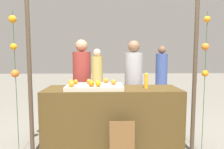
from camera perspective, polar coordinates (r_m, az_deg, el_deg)
ground_plane at (r=3.42m, az=0.09°, el=-18.39°), size 24.00×24.00×0.00m
stall_counter at (r=3.27m, az=0.09°, el=-11.40°), size 2.09×0.71×0.87m
orange_tray at (r=3.14m, az=-4.83°, el=-3.43°), size 0.86×0.57×0.06m
orange_0 at (r=3.12m, az=-4.08°, el=-2.22°), size 0.08×0.08×0.08m
orange_1 at (r=3.33m, az=-1.70°, el=-1.69°), size 0.08×0.08×0.08m
orange_2 at (r=3.21m, az=-6.47°, el=-1.96°), size 0.08×0.08×0.08m
orange_3 at (r=3.16m, az=-11.50°, el=-2.17°), size 0.08×0.08×0.08m
orange_4 at (r=2.96m, az=-5.82°, el=-2.53°), size 0.09×0.09×0.09m
orange_5 at (r=2.95m, az=-3.92°, el=-2.66°), size 0.08×0.08×0.08m
orange_6 at (r=3.12m, az=0.45°, el=-2.16°), size 0.08×0.08×0.08m
orange_7 at (r=3.24m, az=-10.24°, el=-2.01°), size 0.07×0.07×0.07m
orange_8 at (r=2.96m, az=-11.36°, el=-2.63°), size 0.08×0.08×0.08m
juice_bottle at (r=3.20m, az=9.63°, el=-1.80°), size 0.06×0.06×0.24m
chalkboard_sign at (r=2.85m, az=2.84°, el=-17.99°), size 0.34×0.03×0.53m
vendor_left at (r=3.87m, az=-8.43°, el=-3.58°), size 0.33×0.33×1.67m
vendor_right at (r=3.86m, az=6.06°, el=-3.70°), size 0.33×0.33×1.65m
crowd_person_0 at (r=5.76m, az=-4.19°, el=-1.06°), size 0.31×0.31×1.56m
crowd_person_1 at (r=5.95m, az=13.73°, el=-0.63°), size 0.33×0.33×1.64m
canopy_post_left at (r=2.93m, az=-22.16°, el=-0.52°), size 0.06×0.06×2.20m
canopy_post_right at (r=3.01m, az=22.26°, el=-0.38°), size 0.06×0.06×2.20m
garland_strand_left at (r=3.01m, az=-25.92°, el=6.58°), size 0.11×0.12×1.96m
garland_strand_right at (r=3.00m, az=24.88°, el=6.27°), size 0.10×0.10×1.96m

